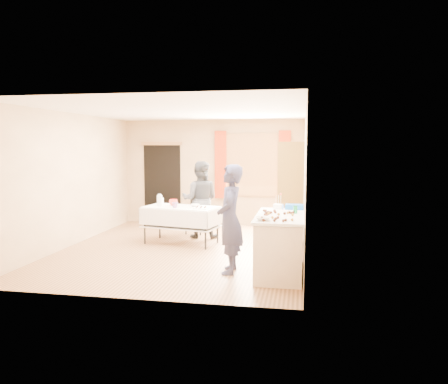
% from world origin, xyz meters
% --- Properties ---
extents(floor, '(4.50, 5.50, 0.02)m').
position_xyz_m(floor, '(0.00, 0.00, -0.01)').
color(floor, '#9E7047').
rests_on(floor, ground).
extents(ceiling, '(4.50, 5.50, 0.02)m').
position_xyz_m(ceiling, '(0.00, 0.00, 2.61)').
color(ceiling, white).
rests_on(ceiling, floor).
extents(wall_back, '(4.50, 0.02, 2.60)m').
position_xyz_m(wall_back, '(0.00, 2.76, 1.30)').
color(wall_back, tan).
rests_on(wall_back, floor).
extents(wall_front, '(4.50, 0.02, 2.60)m').
position_xyz_m(wall_front, '(0.00, -2.76, 1.30)').
color(wall_front, tan).
rests_on(wall_front, floor).
extents(wall_left, '(0.02, 5.50, 2.60)m').
position_xyz_m(wall_left, '(-2.26, 0.00, 1.30)').
color(wall_left, tan).
rests_on(wall_left, floor).
extents(wall_right, '(0.02, 5.50, 2.60)m').
position_xyz_m(wall_right, '(2.26, 0.00, 1.30)').
color(wall_right, tan).
rests_on(wall_right, floor).
extents(window_frame, '(1.32, 0.06, 1.52)m').
position_xyz_m(window_frame, '(1.00, 2.72, 1.50)').
color(window_frame, olive).
rests_on(window_frame, wall_back).
extents(window_pane, '(1.20, 0.02, 1.40)m').
position_xyz_m(window_pane, '(1.00, 2.71, 1.50)').
color(window_pane, white).
rests_on(window_pane, wall_back).
extents(curtain_left, '(0.28, 0.06, 1.65)m').
position_xyz_m(curtain_left, '(0.22, 2.67, 1.50)').
color(curtain_left, '#A92E0F').
rests_on(curtain_left, wall_back).
extents(curtain_right, '(0.28, 0.06, 1.65)m').
position_xyz_m(curtain_right, '(1.78, 2.67, 1.50)').
color(curtain_right, '#A92E0F').
rests_on(curtain_right, wall_back).
extents(doorway, '(0.95, 0.04, 2.00)m').
position_xyz_m(doorway, '(-1.30, 2.73, 1.00)').
color(doorway, black).
rests_on(doorway, floor).
extents(door_lintel, '(1.05, 0.06, 0.08)m').
position_xyz_m(door_lintel, '(-1.30, 2.70, 2.02)').
color(door_lintel, olive).
rests_on(door_lintel, wall_back).
extents(cabinet, '(0.50, 0.60, 2.04)m').
position_xyz_m(cabinet, '(1.99, 0.81, 1.02)').
color(cabinet, brown).
rests_on(cabinet, floor).
extents(counter, '(0.73, 1.55, 0.91)m').
position_xyz_m(counter, '(1.89, -1.25, 0.45)').
color(counter, beige).
rests_on(counter, floor).
extents(party_table, '(1.61, 1.04, 0.75)m').
position_xyz_m(party_table, '(-0.17, 0.47, 0.45)').
color(party_table, black).
rests_on(party_table, floor).
extents(chair, '(0.46, 0.46, 0.98)m').
position_xyz_m(chair, '(-0.12, 1.56, 0.29)').
color(chair, black).
rests_on(chair, floor).
extents(girl, '(0.67, 0.49, 1.68)m').
position_xyz_m(girl, '(1.13, -1.35, 0.84)').
color(girl, '#252546').
rests_on(girl, floor).
extents(woman, '(0.90, 0.76, 1.64)m').
position_xyz_m(woman, '(0.06, 1.13, 0.82)').
color(woman, black).
rests_on(woman, floor).
extents(soda_can, '(0.09, 0.09, 0.12)m').
position_xyz_m(soda_can, '(2.11, -1.06, 0.97)').
color(soda_can, '#178E54').
rests_on(soda_can, counter).
extents(mixing_bowl, '(0.23, 0.23, 0.05)m').
position_xyz_m(mixing_bowl, '(1.67, -1.80, 0.94)').
color(mixing_bowl, white).
rests_on(mixing_bowl, counter).
extents(foam_block, '(0.17, 0.14, 0.08)m').
position_xyz_m(foam_block, '(1.82, -0.61, 0.95)').
color(foam_block, white).
rests_on(foam_block, counter).
extents(blue_basket, '(0.31, 0.21, 0.08)m').
position_xyz_m(blue_basket, '(2.09, -0.60, 0.95)').
color(blue_basket, blue).
rests_on(blue_basket, counter).
extents(pitcher, '(0.14, 0.14, 0.22)m').
position_xyz_m(pitcher, '(-0.62, 0.48, 0.86)').
color(pitcher, silver).
rests_on(pitcher, party_table).
extents(cup_red, '(0.28, 0.28, 0.13)m').
position_xyz_m(cup_red, '(-0.36, 0.59, 0.81)').
color(cup_red, red).
rests_on(cup_red, party_table).
extents(cup_rainbow, '(0.21, 0.21, 0.11)m').
position_xyz_m(cup_rainbow, '(-0.25, 0.31, 0.80)').
color(cup_rainbow, red).
rests_on(cup_rainbow, party_table).
extents(small_bowl, '(0.24, 0.24, 0.06)m').
position_xyz_m(small_bowl, '(0.12, 0.49, 0.78)').
color(small_bowl, white).
rests_on(small_bowl, party_table).
extents(pastry_tray, '(0.30, 0.23, 0.02)m').
position_xyz_m(pastry_tray, '(0.29, 0.26, 0.76)').
color(pastry_tray, white).
rests_on(pastry_tray, party_table).
extents(bottle, '(0.11, 0.11, 0.19)m').
position_xyz_m(bottle, '(-0.69, 0.77, 0.84)').
color(bottle, white).
rests_on(bottle, party_table).
extents(cake_balls, '(0.51, 0.96, 0.04)m').
position_xyz_m(cake_balls, '(1.82, -1.41, 0.93)').
color(cake_balls, '#3F2314').
rests_on(cake_balls, counter).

